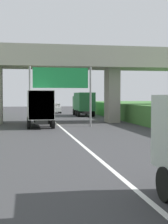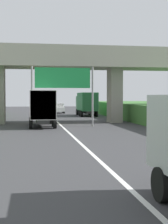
% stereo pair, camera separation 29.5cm
% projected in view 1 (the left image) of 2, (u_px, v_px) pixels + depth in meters
% --- Properties ---
extents(lane_centre_stripe, '(0.20, 102.62, 0.01)m').
position_uv_depth(lane_centre_stripe, '(64.00, 130.00, 29.10)').
color(lane_centre_stripe, white).
rests_on(lane_centre_stripe, ground).
extents(overpass_bridge, '(40.00, 4.80, 8.18)m').
position_uv_depth(overpass_bridge, '(56.00, 66.00, 36.51)').
color(overpass_bridge, gray).
rests_on(overpass_bridge, ground).
extents(overhead_highway_sign, '(5.88, 0.18, 5.68)m').
position_uv_depth(overhead_highway_sign, '(61.00, 82.00, 31.60)').
color(overhead_highway_sign, slate).
rests_on(overhead_highway_sign, ground).
extents(truck_green, '(2.44, 7.30, 3.44)m').
position_uv_depth(truck_green, '(83.00, 103.00, 50.05)').
color(truck_green, black).
rests_on(truck_green, ground).
extents(truck_yellow, '(2.44, 7.30, 3.44)m').
position_uv_depth(truck_yellow, '(40.00, 106.00, 32.38)').
color(truck_yellow, black).
rests_on(truck_yellow, ground).
extents(car_white, '(1.86, 4.10, 1.72)m').
position_uv_depth(car_white, '(55.00, 108.00, 58.38)').
color(car_white, silver).
rests_on(car_white, ground).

